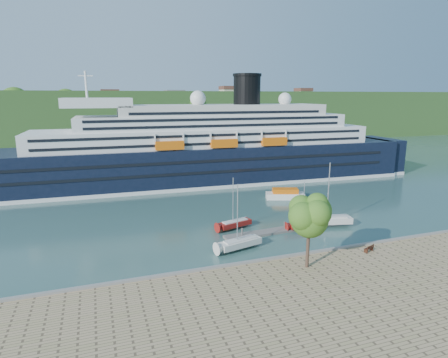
% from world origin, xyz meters
% --- Properties ---
extents(ground, '(400.00, 400.00, 0.00)m').
position_xyz_m(ground, '(0.00, 0.00, 0.00)').
color(ground, '#2B4C45').
rests_on(ground, ground).
extents(far_hillside, '(400.00, 50.00, 24.00)m').
position_xyz_m(far_hillside, '(0.00, 145.00, 12.00)').
color(far_hillside, '#2F4F1F').
rests_on(far_hillside, ground).
extents(quay_coping, '(220.00, 0.50, 0.30)m').
position_xyz_m(quay_coping, '(0.00, -0.20, 1.15)').
color(quay_coping, slate).
rests_on(quay_coping, promenade).
extents(cruise_ship, '(123.58, 22.46, 27.62)m').
position_xyz_m(cruise_ship, '(-2.90, 50.37, 13.81)').
color(cruise_ship, black).
rests_on(cruise_ship, ground).
extents(park_bench, '(1.81, 1.20, 1.08)m').
position_xyz_m(park_bench, '(6.85, -2.25, 1.54)').
color(park_bench, '#3F1C12').
rests_on(park_bench, promenade).
extents(promenade_tree, '(6.23, 6.23, 10.32)m').
position_xyz_m(promenade_tree, '(-3.73, -3.56, 6.16)').
color(promenade_tree, '#2A5516').
rests_on(promenade_tree, promenade).
extents(floating_pontoon, '(17.59, 3.14, 0.39)m').
position_xyz_m(floating_pontoon, '(-0.92, 11.13, 0.19)').
color(floating_pontoon, slate).
rests_on(floating_pontoon, ground).
extents(sailboat_white_near, '(7.58, 3.71, 9.44)m').
position_xyz_m(sailboat_white_near, '(-8.80, 6.51, 4.72)').
color(sailboat_white_near, silver).
rests_on(sailboat_white_near, ground).
extents(sailboat_red, '(6.21, 1.95, 7.94)m').
position_xyz_m(sailboat_red, '(4.56, 10.64, 3.97)').
color(sailboat_red, maroon).
rests_on(sailboat_red, ground).
extents(sailboat_white_far, '(8.57, 4.05, 10.67)m').
position_xyz_m(sailboat_white_far, '(9.48, 10.67, 5.34)').
color(sailboat_white_far, silver).
rests_on(sailboat_white_far, ground).
extents(tender_launch, '(8.78, 5.47, 2.30)m').
position_xyz_m(tender_launch, '(10.66, 28.93, 1.15)').
color(tender_launch, '#DD610D').
rests_on(tender_launch, ground).
extents(sailboat_extra, '(6.83, 3.53, 8.50)m').
position_xyz_m(sailboat_extra, '(-6.36, 14.98, 4.25)').
color(sailboat_extra, maroon).
rests_on(sailboat_extra, ground).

